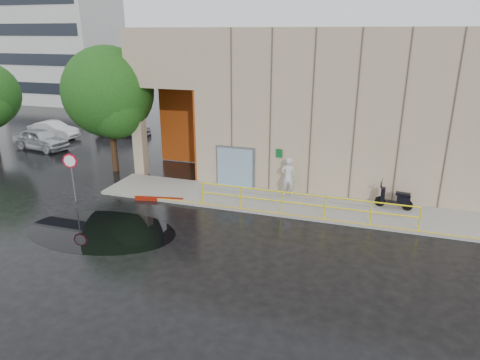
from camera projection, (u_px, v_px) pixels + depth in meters
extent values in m
plane|color=black|center=(184.00, 236.00, 17.24)|extent=(120.00, 120.00, 0.00)
cube|color=gray|center=(302.00, 205.00, 20.10)|extent=(20.00, 3.00, 0.15)
cube|color=tan|center=(361.00, 103.00, 24.07)|extent=(16.00, 10.00, 8.00)
cube|color=tan|center=(196.00, 54.00, 26.16)|extent=(4.00, 10.00, 3.00)
cube|color=tan|center=(139.00, 132.00, 23.80)|extent=(0.60, 0.60, 5.00)
cube|color=#AB430F|center=(189.00, 123.00, 26.12)|extent=(3.80, 0.15, 4.90)
cube|color=#AB430F|center=(207.00, 131.00, 23.98)|extent=(0.10, 3.50, 4.90)
cube|color=#83A2B2|center=(235.00, 168.00, 22.09)|extent=(1.90, 0.10, 2.00)
cube|color=slate|center=(235.00, 167.00, 22.16)|extent=(2.10, 0.06, 2.20)
cube|color=#0B5020|center=(279.00, 153.00, 21.17)|extent=(0.32, 0.04, 0.42)
cylinder|color=#FFEA0D|center=(304.00, 194.00, 18.46)|extent=(9.50, 0.06, 0.06)
cylinder|color=#FFEA0D|center=(303.00, 204.00, 18.61)|extent=(9.50, 0.06, 0.06)
cube|color=#B8B8B3|center=(60.00, 34.00, 48.08)|extent=(12.00, 8.00, 15.00)
imported|color=silver|center=(288.00, 177.00, 20.79)|extent=(0.79, 0.60, 1.94)
cylinder|color=black|center=(380.00, 201.00, 19.74)|extent=(0.49, 0.15, 0.48)
cylinder|color=black|center=(407.00, 205.00, 19.26)|extent=(0.49, 0.15, 0.48)
cylinder|color=slate|center=(73.00, 181.00, 20.41)|extent=(0.07, 0.07, 2.11)
cylinder|color=#A8081D|center=(70.00, 161.00, 20.05)|extent=(0.72, 0.20, 0.73)
cylinder|color=white|center=(70.00, 161.00, 20.03)|extent=(0.56, 0.14, 0.58)
cube|color=maroon|center=(159.00, 199.00, 20.81)|extent=(2.39, 0.62, 0.18)
cube|color=black|center=(101.00, 231.00, 17.68)|extent=(6.64, 4.29, 0.01)
imported|color=silver|center=(41.00, 139.00, 29.71)|extent=(4.49, 2.38, 1.45)
imported|color=silver|center=(54.00, 130.00, 32.86)|extent=(4.00, 1.53, 1.30)
imported|color=#9A9CA0|center=(123.00, 127.00, 33.87)|extent=(4.73, 3.49, 1.27)
cylinder|color=#301E10|center=(114.00, 145.00, 24.86)|extent=(0.36, 0.36, 3.11)
sphere|color=#23531D|center=(108.00, 92.00, 23.85)|extent=(5.05, 5.05, 5.05)
sphere|color=#23531D|center=(115.00, 107.00, 23.62)|extent=(3.54, 3.54, 3.54)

